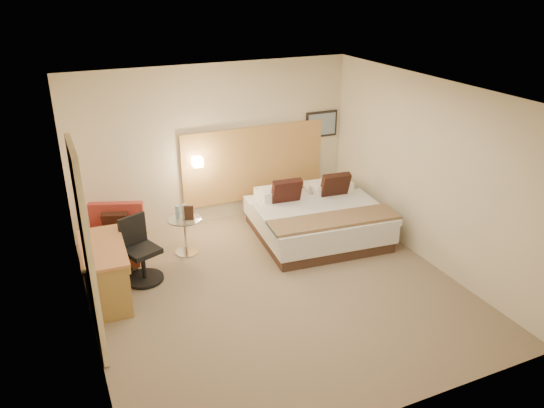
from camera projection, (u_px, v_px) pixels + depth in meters
name	position (u px, v px, depth m)	size (l,w,h in m)	color
floor	(276.00, 289.00, 7.30)	(4.80, 5.00, 0.02)	#796751
ceiling	(277.00, 92.00, 6.22)	(4.80, 5.00, 0.02)	white
wall_back	(214.00, 145.00, 8.86)	(4.80, 0.02, 2.70)	beige
wall_front	(395.00, 300.00, 4.66)	(4.80, 0.02, 2.70)	beige
wall_left	(78.00, 233.00, 5.86)	(0.02, 5.00, 2.70)	beige
wall_right	(428.00, 172.00, 7.66)	(0.02, 5.00, 2.70)	beige
headboard_panel	(254.00, 163.00, 9.25)	(2.60, 0.04, 1.30)	tan
art_frame	(321.00, 124.00, 9.53)	(0.62, 0.03, 0.47)	black
art_canvas	(322.00, 124.00, 9.51)	(0.54, 0.01, 0.39)	#778FA4
lamp_arm	(196.00, 161.00, 8.73)	(0.02, 0.02, 0.12)	white
lamp_shade	(197.00, 162.00, 8.68)	(0.15, 0.15, 0.15)	#F5E4BF
curtain	(87.00, 252.00, 5.72)	(0.06, 0.90, 2.42)	beige
bottle_a	(178.00, 212.00, 7.96)	(0.06, 0.06, 0.21)	#8DB7DA
bottle_b	(184.00, 211.00, 8.00)	(0.06, 0.06, 0.21)	#95CCE7
menu_folder	(189.00, 213.00, 7.92)	(0.14, 0.05, 0.23)	#341F15
bed	(316.00, 218.00, 8.65)	(2.14, 2.09, 0.97)	#3C271E
lounge_chair	(116.00, 240.00, 7.89)	(1.00, 0.94, 0.85)	tan
side_table	(185.00, 234.00, 8.11)	(0.64, 0.64, 0.59)	silver
desk	(105.00, 257.00, 6.87)	(0.62, 1.26, 0.77)	#B67647
desk_chair	(141.00, 255.00, 7.37)	(0.68, 0.68, 0.93)	black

